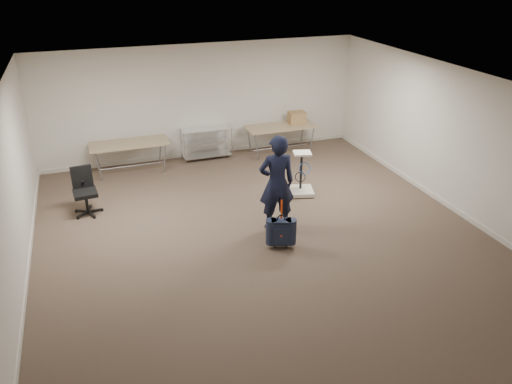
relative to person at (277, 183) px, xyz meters
name	(u,v)px	position (x,y,z in m)	size (l,w,h in m)	color
ground	(264,239)	(-0.36, -0.33, -0.92)	(9.00, 9.00, 0.00)	#48392C
room_shell	(241,204)	(-0.36, 1.06, -0.87)	(8.00, 9.00, 9.00)	beige
folding_table_left	(129,145)	(-2.26, 3.62, -0.24)	(1.80, 0.75, 0.73)	#96835C
folding_table_right	(281,128)	(1.54, 3.62, -0.24)	(1.80, 0.75, 0.73)	#96835C
wire_shelf	(206,142)	(-0.36, 3.87, -0.48)	(1.22, 0.47, 0.80)	silver
person	(277,183)	(0.00, 0.00, 0.00)	(0.67, 0.44, 1.84)	black
suitcase	(281,232)	(-0.18, -0.70, -0.60)	(0.39, 0.30, 0.94)	black
office_chair	(86,200)	(-3.35, 1.80, -0.63)	(0.58, 0.58, 0.95)	black
equipment_cart	(301,183)	(1.04, 1.19, -0.67)	(0.64, 0.64, 0.96)	beige
cardboard_box	(297,118)	(2.00, 3.68, -0.04)	(0.42, 0.31, 0.31)	#A1834A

